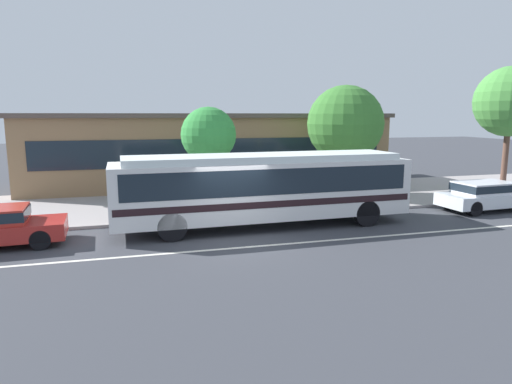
# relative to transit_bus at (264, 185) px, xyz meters

# --- Properties ---
(ground_plane) EXTENTS (120.00, 120.00, 0.00)m
(ground_plane) POSITION_rel_transit_bus_xyz_m (-1.49, -1.71, -1.60)
(ground_plane) COLOR #373A40
(sidewalk_slab) EXTENTS (60.00, 8.00, 0.12)m
(sidewalk_slab) POSITION_rel_transit_bus_xyz_m (-1.49, 5.35, -1.54)
(sidewalk_slab) COLOR #989191
(sidewalk_slab) RESTS_ON ground_plane
(lane_stripe_center) EXTENTS (56.00, 0.16, 0.01)m
(lane_stripe_center) POSITION_rel_transit_bus_xyz_m (-1.49, -2.51, -1.60)
(lane_stripe_center) COLOR silver
(lane_stripe_center) RESTS_ON ground_plane
(transit_bus) EXTENTS (11.19, 2.69, 2.75)m
(transit_bus) POSITION_rel_transit_bus_xyz_m (0.00, 0.00, 0.00)
(transit_bus) COLOR silver
(transit_bus) RESTS_ON ground_plane
(sedan_far_ahead) EXTENTS (4.36, 1.99, 1.29)m
(sedan_far_ahead) POSITION_rel_transit_bus_xyz_m (10.33, 0.10, -0.88)
(sedan_far_ahead) COLOR silver
(sedan_far_ahead) RESTS_ON ground_plane
(pedestrian_waiting_near_sign) EXTENTS (0.45, 0.45, 1.70)m
(pedestrian_waiting_near_sign) POSITION_rel_transit_bus_xyz_m (0.33, 1.98, -0.49)
(pedestrian_waiting_near_sign) COLOR navy
(pedestrian_waiting_near_sign) RESTS_ON sidewalk_slab
(bus_stop_sign) EXTENTS (0.09, 0.44, 2.50)m
(bus_stop_sign) POSITION_rel_transit_bus_xyz_m (3.77, 2.09, 0.12)
(bus_stop_sign) COLOR gray
(bus_stop_sign) RESTS_ON sidewalk_slab
(street_tree_near_stop) EXTENTS (2.45, 2.45, 4.45)m
(street_tree_near_stop) POSITION_rel_transit_bus_xyz_m (-1.41, 3.82, 1.70)
(street_tree_near_stop) COLOR brown
(street_tree_near_stop) RESTS_ON sidewalk_slab
(street_tree_mid_block) EXTENTS (3.85, 3.85, 5.57)m
(street_tree_mid_block) POSITION_rel_transit_bus_xyz_m (5.74, 4.84, 2.15)
(street_tree_mid_block) COLOR brown
(street_tree_mid_block) RESTS_ON sidewalk_slab
(street_tree_far_end) EXTENTS (3.70, 3.70, 6.63)m
(street_tree_far_end) POSITION_rel_transit_bus_xyz_m (14.72, 3.67, 3.28)
(street_tree_far_end) COLOR brown
(street_tree_far_end) RESTS_ON sidewalk_slab
(station_building) EXTENTS (21.01, 6.93, 4.29)m
(station_building) POSITION_rel_transit_bus_xyz_m (-0.13, 11.10, 0.55)
(station_building) COLOR #876848
(station_building) RESTS_ON ground_plane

